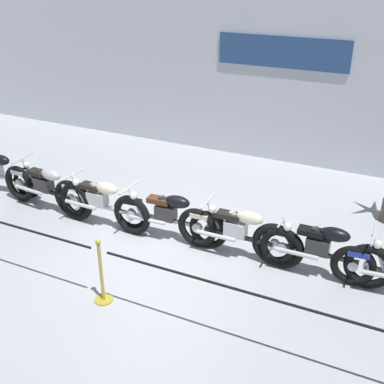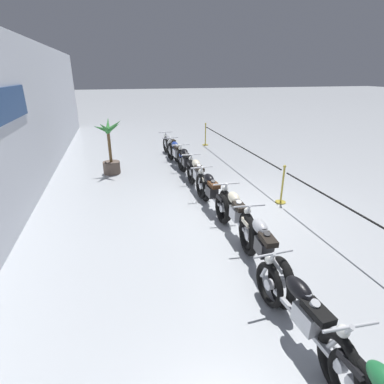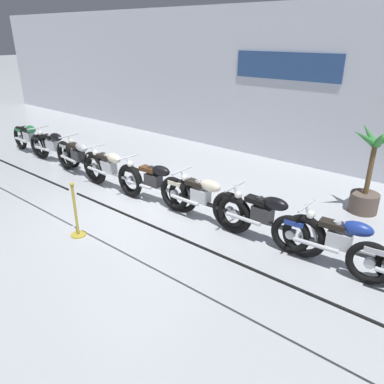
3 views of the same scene
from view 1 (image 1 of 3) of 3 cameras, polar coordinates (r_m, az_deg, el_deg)
The scene contains 9 objects.
ground_plane at distance 8.35m, azimuth -5.26°, elevation -7.27°, with size 120.00×120.00×0.00m, color #B2B7BC.
back_wall at distance 11.92m, azimuth 7.10°, elevation 13.99°, with size 28.00×0.29×4.20m.
motorcycle_silver_2 at distance 9.90m, azimuth -16.87°, elevation 0.43°, with size 2.33×0.62×0.96m.
motorcycle_cream_3 at distance 9.10m, azimuth -10.83°, elevation -1.21°, with size 2.19×0.62×0.96m.
motorcycle_black_4 at distance 8.52m, azimuth -2.76°, elevation -2.86°, with size 2.24×0.62×0.93m.
motorcycle_cream_5 at distance 8.04m, azimuth 5.56°, elevation -4.82°, with size 2.23×0.62×0.94m.
motorcycle_black_6 at distance 7.81m, azimuth 15.04°, elevation -6.70°, with size 2.23×0.62×0.96m.
stanchion_far_left at distance 7.84m, azimuth -19.69°, elevation -4.71°, with size 14.02×0.28×1.05m.
stanchion_mid_left at distance 7.22m, azimuth -10.62°, elevation -10.28°, with size 0.28×0.28×1.05m.
Camera 1 is at (3.64, -5.94, 4.61)m, focal length 45.00 mm.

